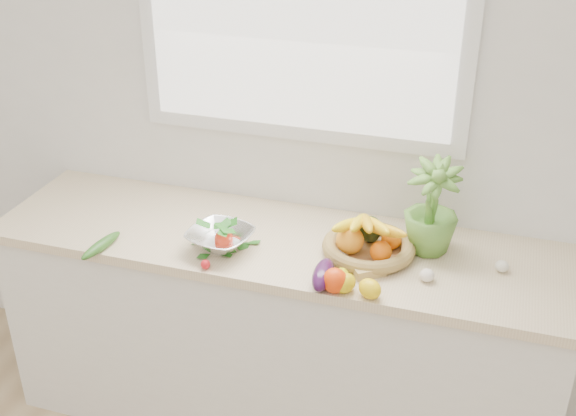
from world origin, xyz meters
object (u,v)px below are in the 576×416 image
(colander_with_spinach, at_px, (220,234))
(apple, at_px, (224,239))
(potted_herb, at_px, (432,207))
(eggplant, at_px, (323,275))
(cucumber, at_px, (101,245))
(fruit_basket, at_px, (368,242))

(colander_with_spinach, bearing_deg, apple, 69.17)
(potted_herb, bearing_deg, colander_with_spinach, -163.32)
(eggplant, bearing_deg, colander_with_spinach, 165.58)
(apple, distance_m, potted_herb, 0.78)
(eggplant, height_order, cucumber, eggplant)
(apple, relative_size, eggplant, 0.39)
(eggplant, height_order, potted_herb, potted_herb)
(apple, height_order, eggplant, eggplant)
(apple, relative_size, fruit_basket, 0.17)
(cucumber, bearing_deg, apple, 20.38)
(eggplant, bearing_deg, cucumber, -177.77)
(potted_herb, relative_size, fruit_basket, 0.83)
(apple, bearing_deg, cucumber, -159.62)
(cucumber, height_order, fruit_basket, fruit_basket)
(potted_herb, bearing_deg, apple, -164.38)
(fruit_basket, bearing_deg, eggplant, -113.80)
(cucumber, distance_m, potted_herb, 1.23)
(eggplant, bearing_deg, fruit_basket, 66.20)
(apple, bearing_deg, colander_with_spinach, -110.83)
(apple, xyz_separation_m, fruit_basket, (0.53, 0.11, 0.02))
(apple, relative_size, potted_herb, 0.20)
(eggplant, distance_m, cucumber, 0.85)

